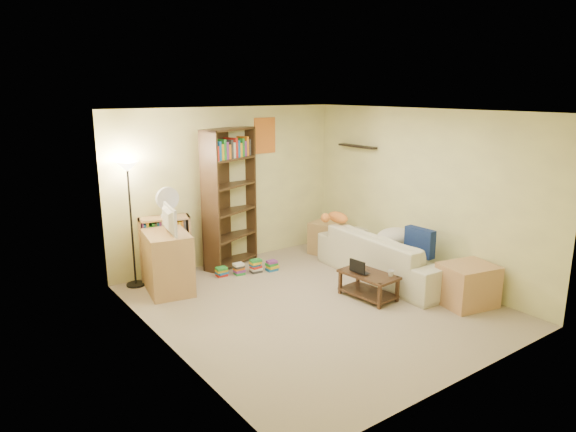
{
  "coord_description": "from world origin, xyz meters",
  "views": [
    {
      "loc": [
        -3.96,
        -4.89,
        2.75
      ],
      "look_at": [
        0.09,
        0.71,
        1.05
      ],
      "focal_mm": 32.0,
      "sensor_mm": 36.0,
      "label": 1
    }
  ],
  "objects_px": {
    "sofa": "(388,255)",
    "short_bookshelf": "(165,248)",
    "desk_fan": "(167,202)",
    "tabby_cat": "(336,217)",
    "floor_lamp": "(129,188)",
    "mug": "(391,273)",
    "end_cabinet": "(468,285)",
    "television": "(165,220)",
    "coffee_table": "(368,283)",
    "side_table": "(327,238)",
    "laptop": "(363,271)",
    "tall_bookshelf": "(230,194)",
    "tv_stand": "(168,262)"
  },
  "relations": [
    {
      "from": "television",
      "to": "desk_fan",
      "type": "bearing_deg",
      "value": -16.64
    },
    {
      "from": "short_bookshelf",
      "to": "floor_lamp",
      "type": "xyz_separation_m",
      "value": [
        -0.48,
        -0.0,
        0.96
      ]
    },
    {
      "from": "tv_stand",
      "to": "laptop",
      "type": "bearing_deg",
      "value": -29.3
    },
    {
      "from": "tv_stand",
      "to": "tall_bookshelf",
      "type": "xyz_separation_m",
      "value": [
        1.28,
        0.49,
        0.73
      ]
    },
    {
      "from": "sofa",
      "to": "tall_bookshelf",
      "type": "bearing_deg",
      "value": 44.22
    },
    {
      "from": "coffee_table",
      "to": "end_cabinet",
      "type": "height_order",
      "value": "end_cabinet"
    },
    {
      "from": "floor_lamp",
      "to": "desk_fan",
      "type": "bearing_deg",
      "value": -4.89
    },
    {
      "from": "tall_bookshelf",
      "to": "side_table",
      "type": "bearing_deg",
      "value": -38.0
    },
    {
      "from": "tv_stand",
      "to": "tall_bookshelf",
      "type": "bearing_deg",
      "value": 31.23
    },
    {
      "from": "coffee_table",
      "to": "side_table",
      "type": "xyz_separation_m",
      "value": [
        0.81,
        1.84,
        0.06
      ]
    },
    {
      "from": "desk_fan",
      "to": "end_cabinet",
      "type": "relative_size",
      "value": 0.68
    },
    {
      "from": "tv_stand",
      "to": "end_cabinet",
      "type": "xyz_separation_m",
      "value": [
        2.98,
        -2.73,
        -0.15
      ]
    },
    {
      "from": "tv_stand",
      "to": "end_cabinet",
      "type": "distance_m",
      "value": 4.05
    },
    {
      "from": "laptop",
      "to": "short_bookshelf",
      "type": "xyz_separation_m",
      "value": [
        -1.9,
        2.2,
        0.11
      ]
    },
    {
      "from": "sofa",
      "to": "desk_fan",
      "type": "relative_size",
      "value": 5.33
    },
    {
      "from": "laptop",
      "to": "television",
      "type": "distance_m",
      "value": 2.77
    },
    {
      "from": "mug",
      "to": "end_cabinet",
      "type": "distance_m",
      "value": 1.0
    },
    {
      "from": "side_table",
      "to": "end_cabinet",
      "type": "distance_m",
      "value": 2.77
    },
    {
      "from": "end_cabinet",
      "to": "television",
      "type": "bearing_deg",
      "value": 137.52
    },
    {
      "from": "tv_stand",
      "to": "coffee_table",
      "type": "bearing_deg",
      "value": -30.23
    },
    {
      "from": "floor_lamp",
      "to": "end_cabinet",
      "type": "distance_m",
      "value": 4.75
    },
    {
      "from": "tabby_cat",
      "to": "floor_lamp",
      "type": "relative_size",
      "value": 0.3
    },
    {
      "from": "mug",
      "to": "tv_stand",
      "type": "relative_size",
      "value": 0.12
    },
    {
      "from": "television",
      "to": "side_table",
      "type": "relative_size",
      "value": 1.18
    },
    {
      "from": "tabby_cat",
      "to": "mug",
      "type": "height_order",
      "value": "tabby_cat"
    },
    {
      "from": "tabby_cat",
      "to": "laptop",
      "type": "bearing_deg",
      "value": -115.3
    },
    {
      "from": "sofa",
      "to": "laptop",
      "type": "height_order",
      "value": "sofa"
    },
    {
      "from": "sofa",
      "to": "short_bookshelf",
      "type": "xyz_separation_m",
      "value": [
        -2.73,
        1.88,
        0.13
      ]
    },
    {
      "from": "short_bookshelf",
      "to": "desk_fan",
      "type": "height_order",
      "value": "desk_fan"
    },
    {
      "from": "coffee_table",
      "to": "short_bookshelf",
      "type": "xyz_separation_m",
      "value": [
        -1.93,
        2.29,
        0.26
      ]
    },
    {
      "from": "laptop",
      "to": "floor_lamp",
      "type": "height_order",
      "value": "floor_lamp"
    },
    {
      "from": "tabby_cat",
      "to": "tv_stand",
      "type": "height_order",
      "value": "tabby_cat"
    },
    {
      "from": "sofa",
      "to": "television",
      "type": "bearing_deg",
      "value": 67.8
    },
    {
      "from": "end_cabinet",
      "to": "floor_lamp",
      "type": "bearing_deg",
      "value": 135.61
    },
    {
      "from": "short_bookshelf",
      "to": "desk_fan",
      "type": "bearing_deg",
      "value": -24.26
    },
    {
      "from": "tabby_cat",
      "to": "side_table",
      "type": "height_order",
      "value": "tabby_cat"
    },
    {
      "from": "coffee_table",
      "to": "side_table",
      "type": "bearing_deg",
      "value": 61.11
    },
    {
      "from": "coffee_table",
      "to": "short_bookshelf",
      "type": "height_order",
      "value": "short_bookshelf"
    },
    {
      "from": "desk_fan",
      "to": "side_table",
      "type": "xyz_separation_m",
      "value": [
        2.68,
        -0.4,
        -0.91
      ]
    },
    {
      "from": "mug",
      "to": "side_table",
      "type": "distance_m",
      "value": 2.2
    },
    {
      "from": "mug",
      "to": "end_cabinet",
      "type": "bearing_deg",
      "value": -42.78
    },
    {
      "from": "tv_stand",
      "to": "television",
      "type": "xyz_separation_m",
      "value": [
        0.0,
        0.0,
        0.61
      ]
    },
    {
      "from": "laptop",
      "to": "tall_bookshelf",
      "type": "bearing_deg",
      "value": 23.08
    },
    {
      "from": "tabby_cat",
      "to": "television",
      "type": "xyz_separation_m",
      "value": [
        -2.66,
        0.47,
        0.26
      ]
    },
    {
      "from": "sofa",
      "to": "side_table",
      "type": "height_order",
      "value": "sofa"
    },
    {
      "from": "sofa",
      "to": "laptop",
      "type": "bearing_deg",
      "value": 114.64
    },
    {
      "from": "coffee_table",
      "to": "tv_stand",
      "type": "relative_size",
      "value": 0.97
    },
    {
      "from": "sofa",
      "to": "short_bookshelf",
      "type": "relative_size",
      "value": 2.52
    },
    {
      "from": "tabby_cat",
      "to": "mug",
      "type": "distance_m",
      "value": 1.68
    },
    {
      "from": "sofa",
      "to": "tall_bookshelf",
      "type": "relative_size",
      "value": 1.09
    }
  ]
}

